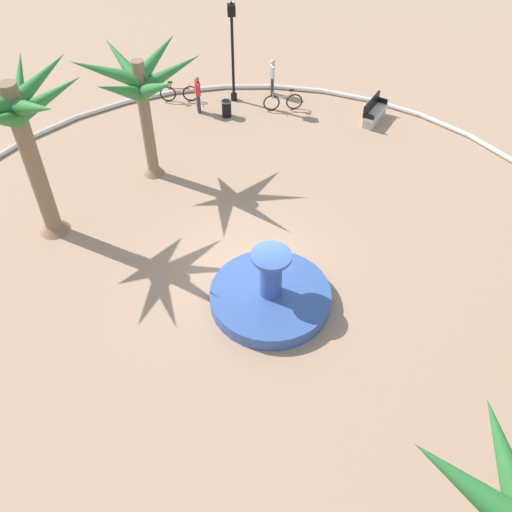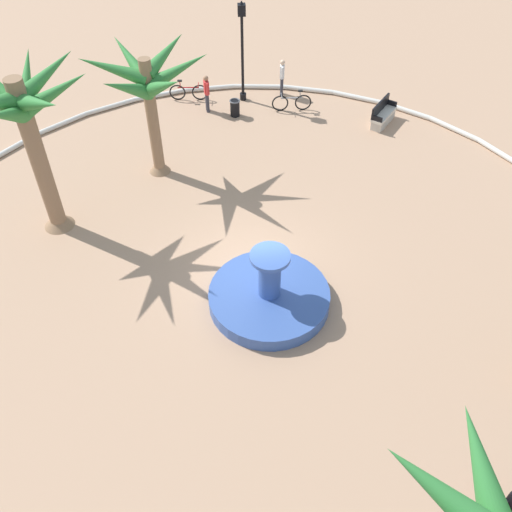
% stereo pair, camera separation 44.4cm
% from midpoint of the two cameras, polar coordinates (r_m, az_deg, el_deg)
% --- Properties ---
extents(ground_plane, '(80.00, 80.00, 0.00)m').
position_cam_midpoint_polar(ground_plane, '(17.78, 0.18, -1.36)').
color(ground_plane, tan).
extents(plaza_curb, '(23.49, 23.49, 0.20)m').
position_cam_midpoint_polar(plaza_curb, '(17.71, 0.18, -1.14)').
color(plaza_curb, silver).
rests_on(plaza_curb, ground).
extents(fountain, '(3.58, 3.58, 1.99)m').
position_cam_midpoint_polar(fountain, '(16.65, 2.10, -4.06)').
color(fountain, '#38569E').
rests_on(fountain, ground).
extents(palm_tree_near_fountain, '(4.48, 3.97, 4.74)m').
position_cam_midpoint_polar(palm_tree_near_fountain, '(20.18, -10.24, 16.68)').
color(palm_tree_near_fountain, '#8E6B4C').
rests_on(palm_tree_near_fountain, ground).
extents(palm_tree_mid_plaza, '(4.24, 4.16, 5.64)m').
position_cam_midpoint_polar(palm_tree_mid_plaza, '(18.04, -21.65, 12.81)').
color(palm_tree_mid_plaza, '#8E6B4C').
rests_on(palm_tree_mid_plaza, ground).
extents(bench_west, '(1.36, 1.58, 1.00)m').
position_cam_midpoint_polar(bench_west, '(24.97, 13.21, 13.59)').
color(bench_west, beige).
rests_on(bench_west, ground).
extents(lamppost, '(0.32, 0.32, 4.33)m').
position_cam_midpoint_polar(lamppost, '(25.12, -0.86, 20.58)').
color(lamppost, black).
rests_on(lamppost, ground).
extents(trash_bin, '(0.46, 0.46, 0.73)m').
position_cam_midpoint_polar(trash_bin, '(24.88, -1.61, 14.76)').
color(trash_bin, black).
rests_on(trash_bin, ground).
extents(bicycle_red_frame, '(1.72, 0.44, 0.94)m').
position_cam_midpoint_polar(bicycle_red_frame, '(25.31, 4.15, 15.22)').
color(bicycle_red_frame, black).
rests_on(bicycle_red_frame, ground).
extents(bicycle_by_lamppost, '(1.72, 0.44, 0.94)m').
position_cam_midpoint_polar(bicycle_by_lamppost, '(26.20, -6.33, 16.15)').
color(bicycle_by_lamppost, black).
rests_on(bicycle_by_lamppost, ground).
extents(person_cyclist_helmet, '(0.25, 0.53, 1.64)m').
position_cam_midpoint_polar(person_cyclist_helmet, '(25.02, -4.48, 16.22)').
color(person_cyclist_helmet, '#33333D').
rests_on(person_cyclist_helmet, ground).
extents(person_cyclist_photo, '(0.24, 0.53, 1.64)m').
position_cam_midpoint_polar(person_cyclist_photo, '(26.25, 3.16, 17.74)').
color(person_cyclist_photo, '#33333D').
rests_on(person_cyclist_photo, ground).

